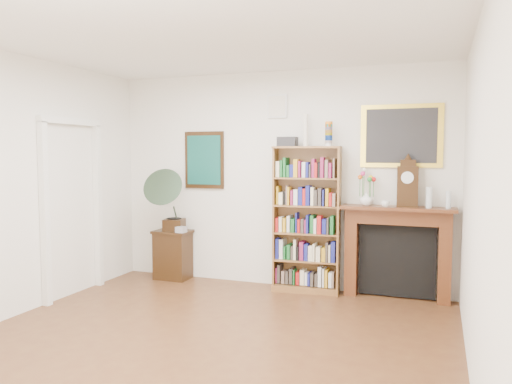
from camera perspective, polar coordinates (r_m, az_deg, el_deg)
room at (r=4.23m, az=-7.94°, el=-0.30°), size 4.51×5.01×2.81m
door_casing at (r=6.48m, az=-20.21°, el=-0.10°), size 0.08×1.02×2.17m
teal_poster at (r=6.90m, az=-5.94°, el=3.65°), size 0.58×0.04×0.78m
small_picture at (r=6.53m, az=2.43°, el=9.77°), size 0.26×0.04×0.30m
gilt_painting at (r=6.21m, az=16.25°, el=6.17°), size 0.95×0.04×0.75m
bookshelf at (r=6.28m, az=5.79°, el=-2.17°), size 0.87×0.38×2.11m
side_cabinet at (r=7.07m, az=-9.48°, el=-7.07°), size 0.50×0.36×0.68m
fireplace at (r=6.23m, az=15.84°, el=-5.80°), size 1.32×0.32×1.12m
gramophone at (r=6.83m, az=-9.99°, el=-0.49°), size 0.65×0.75×0.86m
cd_stack at (r=6.81m, az=-8.55°, el=-4.27°), size 0.13×0.13×0.08m
mantel_clock at (r=6.10m, az=16.93°, el=0.86°), size 0.25×0.15×0.55m
flower_vase at (r=6.14m, az=12.51°, el=-0.75°), size 0.20×0.20×0.17m
teacup at (r=6.02m, az=14.57°, el=-1.32°), size 0.12×0.12×0.07m
bottle_left at (r=6.06m, az=19.18°, el=-0.61°), size 0.07×0.07×0.24m
bottle_right at (r=6.09m, az=21.14°, el=-0.82°), size 0.06×0.06×0.20m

